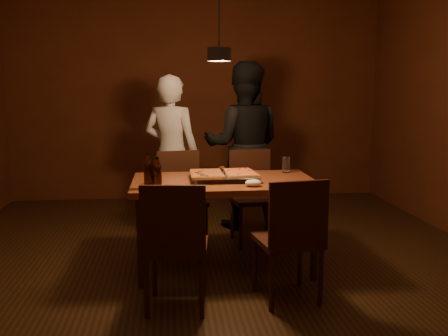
{
  "coord_description": "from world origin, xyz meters",
  "views": [
    {
      "loc": [
        -0.39,
        -3.82,
        1.5
      ],
      "look_at": [
        0.06,
        0.2,
        0.85
      ],
      "focal_mm": 40.0,
      "sensor_mm": 36.0,
      "label": 1
    }
  ],
  "objects": [
    {
      "name": "room_shell",
      "position": [
        0.0,
        0.0,
        1.4
      ],
      "size": [
        6.0,
        6.0,
        6.0
      ],
      "color": "#3A230F",
      "rests_on": "ground"
    },
    {
      "name": "dining_table",
      "position": [
        0.06,
        0.2,
        0.68
      ],
      "size": [
        1.5,
        0.9,
        0.75
      ],
      "color": "brown",
      "rests_on": "floor"
    },
    {
      "name": "chair_far_left",
      "position": [
        -0.28,
        0.92,
        0.54
      ],
      "size": [
        0.49,
        0.49,
        0.49
      ],
      "rotation": [
        0.0,
        0.0,
        3.32
      ],
      "color": "#38190F",
      "rests_on": "floor"
    },
    {
      "name": "chair_far_right",
      "position": [
        0.42,
        0.93,
        0.54
      ],
      "size": [
        0.46,
        0.46,
        0.49
      ],
      "rotation": [
        0.0,
        0.0,
        3.24
      ],
      "color": "#38190F",
      "rests_on": "floor"
    },
    {
      "name": "chair_near_left",
      "position": [
        -0.36,
        -0.63,
        0.54
      ],
      "size": [
        0.46,
        0.46,
        0.49
      ],
      "rotation": [
        0.0,
        0.0,
        -0.11
      ],
      "color": "#38190F",
      "rests_on": "floor"
    },
    {
      "name": "chair_near_right",
      "position": [
        0.45,
        -0.57,
        0.54
      ],
      "size": [
        0.48,
        0.48,
        0.49
      ],
      "rotation": [
        0.0,
        0.0,
        0.15
      ],
      "color": "#38190F",
      "rests_on": "floor"
    },
    {
      "name": "pizza_tray",
      "position": [
        0.06,
        0.22,
        0.77
      ],
      "size": [
        0.58,
        0.49,
        0.05
      ],
      "primitive_type": "cube",
      "rotation": [
        0.0,
        0.0,
        -0.08
      ],
      "color": "silver",
      "rests_on": "dining_table"
    },
    {
      "name": "pizza_meat",
      "position": [
        -0.08,
        0.21,
        0.81
      ],
      "size": [
        0.26,
        0.42,
        0.02
      ],
      "primitive_type": "cube",
      "rotation": [
        0.0,
        0.0,
        -0.0
      ],
      "color": "maroon",
      "rests_on": "pizza_tray"
    },
    {
      "name": "pizza_cheese",
      "position": [
        0.19,
        0.22,
        0.81
      ],
      "size": [
        0.29,
        0.42,
        0.02
      ],
      "primitive_type": "cube",
      "rotation": [
        0.0,
        0.0,
        0.08
      ],
      "color": "gold",
      "rests_on": "pizza_tray"
    },
    {
      "name": "spatula",
      "position": [
        0.07,
        0.24,
        0.81
      ],
      "size": [
        0.12,
        0.25,
        0.04
      ],
      "primitive_type": null,
      "rotation": [
        0.0,
        0.0,
        0.13
      ],
      "color": "silver",
      "rests_on": "pizza_tray"
    },
    {
      "name": "beer_bottle_a",
      "position": [
        -0.54,
        -0.09,
        0.89
      ],
      "size": [
        0.07,
        0.07,
        0.28
      ],
      "color": "black",
      "rests_on": "dining_table"
    },
    {
      "name": "beer_bottle_b",
      "position": [
        -0.48,
        -0.1,
        0.87
      ],
      "size": [
        0.06,
        0.06,
        0.24
      ],
      "color": "black",
      "rests_on": "dining_table"
    },
    {
      "name": "water_glass_left",
      "position": [
        -0.51,
        0.1,
        0.8
      ],
      "size": [
        0.07,
        0.07,
        0.11
      ],
      "primitive_type": "cylinder",
      "color": "silver",
      "rests_on": "dining_table"
    },
    {
      "name": "water_glass_right",
      "position": [
        0.65,
        0.5,
        0.82
      ],
      "size": [
        0.07,
        0.07,
        0.14
      ],
      "primitive_type": "cylinder",
      "color": "silver",
      "rests_on": "dining_table"
    },
    {
      "name": "plate_slice",
      "position": [
        -0.51,
        -0.12,
        0.76
      ],
      "size": [
        0.22,
        0.22,
        0.03
      ],
      "color": "white",
      "rests_on": "dining_table"
    },
    {
      "name": "napkin",
      "position": [
        0.25,
        -0.1,
        0.78
      ],
      "size": [
        0.13,
        0.1,
        0.05
      ],
      "primitive_type": "ellipsoid",
      "color": "white",
      "rests_on": "dining_table"
    },
    {
      "name": "diner_white",
      "position": [
        -0.36,
        1.42,
        0.82
      ],
      "size": [
        0.7,
        0.6,
        1.64
      ],
      "primitive_type": "imported",
      "rotation": [
        0.0,
        0.0,
        2.74
      ],
      "color": "silver",
      "rests_on": "floor"
    },
    {
      "name": "diner_dark",
      "position": [
        0.41,
        1.45,
        0.89
      ],
      "size": [
        0.96,
        0.81,
        1.78
      ],
      "primitive_type": "imported",
      "rotation": [
        0.0,
        0.0,
        2.98
      ],
      "color": "black",
      "rests_on": "floor"
    },
    {
      "name": "pendant_lamp",
      "position": [
        0.0,
        0.0,
        1.76
      ],
      "size": [
        0.18,
        0.18,
        1.1
      ],
      "color": "black",
      "rests_on": "ceiling"
    }
  ]
}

